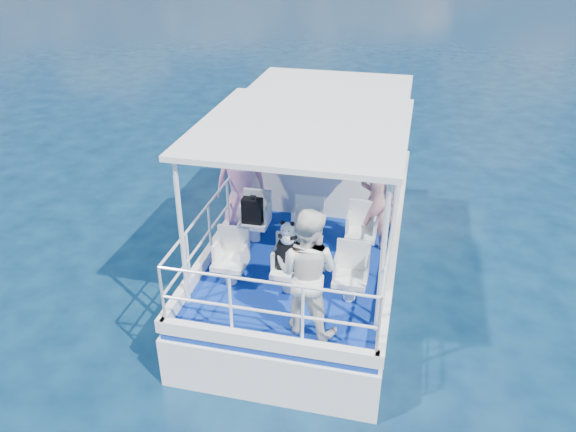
# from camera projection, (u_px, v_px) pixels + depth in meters

# --- Properties ---
(ground) EXTENTS (2000.00, 2000.00, 0.00)m
(ground) POSITION_uv_depth(u_px,v_px,m) (303.00, 296.00, 9.71)
(ground) COLOR #071D35
(ground) RESTS_ON ground
(hull) EXTENTS (3.00, 7.00, 1.60)m
(hull) POSITION_uv_depth(u_px,v_px,m) (314.00, 265.00, 10.57)
(hull) COLOR white
(hull) RESTS_ON ground
(deck) EXTENTS (2.90, 6.90, 0.10)m
(deck) POSITION_uv_depth(u_px,v_px,m) (315.00, 226.00, 10.17)
(deck) COLOR navy
(deck) RESTS_ON hull
(cabin) EXTENTS (2.85, 2.00, 2.20)m
(cabin) POSITION_uv_depth(u_px,v_px,m) (329.00, 141.00, 10.74)
(cabin) COLOR white
(cabin) RESTS_ON deck
(canopy) EXTENTS (3.00, 3.20, 0.08)m
(canopy) POSITION_uv_depth(u_px,v_px,m) (303.00, 127.00, 8.05)
(canopy) COLOR white
(canopy) RESTS_ON cabin
(canopy_posts) EXTENTS (2.77, 2.97, 2.20)m
(canopy_posts) POSITION_uv_depth(u_px,v_px,m) (302.00, 199.00, 8.55)
(canopy_posts) COLOR white
(canopy_posts) RESTS_ON deck
(railings) EXTENTS (2.84, 3.59, 1.00)m
(railings) POSITION_uv_depth(u_px,v_px,m) (297.00, 244.00, 8.56)
(railings) COLOR white
(railings) RESTS_ON deck
(seat_port_fwd) EXTENTS (0.48, 0.46, 0.38)m
(seat_port_fwd) POSITION_uv_depth(u_px,v_px,m) (255.00, 230.00, 9.55)
(seat_port_fwd) COLOR white
(seat_port_fwd) RESTS_ON deck
(seat_center_fwd) EXTENTS (0.48, 0.46, 0.38)m
(seat_center_fwd) POSITION_uv_depth(u_px,v_px,m) (307.00, 236.00, 9.37)
(seat_center_fwd) COLOR white
(seat_center_fwd) RESTS_ON deck
(seat_stbd_fwd) EXTENTS (0.48, 0.46, 0.38)m
(seat_stbd_fwd) POSITION_uv_depth(u_px,v_px,m) (360.00, 242.00, 9.19)
(seat_stbd_fwd) COLOR white
(seat_stbd_fwd) RESTS_ON deck
(seat_port_aft) EXTENTS (0.48, 0.46, 0.38)m
(seat_port_aft) POSITION_uv_depth(u_px,v_px,m) (231.00, 272.00, 8.44)
(seat_port_aft) COLOR white
(seat_port_aft) RESTS_ON deck
(seat_center_aft) EXTENTS (0.48, 0.46, 0.38)m
(seat_center_aft) POSITION_uv_depth(u_px,v_px,m) (289.00, 280.00, 8.25)
(seat_center_aft) COLOR white
(seat_center_aft) RESTS_ON deck
(seat_stbd_aft) EXTENTS (0.48, 0.46, 0.38)m
(seat_stbd_aft) POSITION_uv_depth(u_px,v_px,m) (350.00, 288.00, 8.07)
(seat_stbd_aft) COLOR white
(seat_stbd_aft) RESTS_ON deck
(passenger_port_fwd) EXTENTS (0.79, 0.69, 1.76)m
(passenger_port_fwd) POSITION_uv_depth(u_px,v_px,m) (241.00, 181.00, 9.65)
(passenger_port_fwd) COLOR pink
(passenger_port_fwd) RESTS_ON deck
(passenger_stbd_fwd) EXTENTS (0.70, 0.57, 1.65)m
(passenger_stbd_fwd) POSITION_uv_depth(u_px,v_px,m) (377.00, 202.00, 9.09)
(passenger_stbd_fwd) COLOR #CD8588
(passenger_stbd_fwd) RESTS_ON deck
(passenger_stbd_aft) EXTENTS (0.99, 0.85, 1.79)m
(passenger_stbd_aft) POSITION_uv_depth(u_px,v_px,m) (307.00, 272.00, 7.17)
(passenger_stbd_aft) COLOR white
(passenger_stbd_aft) RESTS_ON deck
(backpack_port) EXTENTS (0.33, 0.19, 0.44)m
(backpack_port) POSITION_uv_depth(u_px,v_px,m) (252.00, 211.00, 9.30)
(backpack_port) COLOR black
(backpack_port) RESTS_ON seat_port_fwd
(backpack_center) EXTENTS (0.28, 0.16, 0.42)m
(backpack_center) POSITION_uv_depth(u_px,v_px,m) (287.00, 256.00, 8.08)
(backpack_center) COLOR black
(backpack_center) RESTS_ON seat_center_aft
(compact_camera) EXTENTS (0.10, 0.06, 0.06)m
(compact_camera) POSITION_uv_depth(u_px,v_px,m) (253.00, 197.00, 9.17)
(compact_camera) COLOR black
(compact_camera) RESTS_ON backpack_port
(panda) EXTENTS (0.24, 0.20, 0.36)m
(panda) POSITION_uv_depth(u_px,v_px,m) (287.00, 233.00, 7.88)
(panda) COLOR white
(panda) RESTS_ON backpack_center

